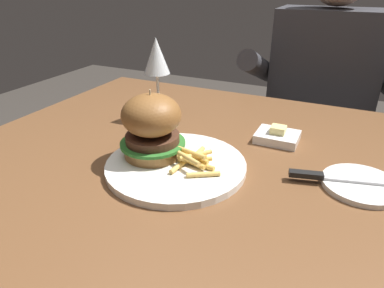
% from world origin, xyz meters
% --- Properties ---
extents(dining_table, '(1.18, 0.86, 0.74)m').
position_xyz_m(dining_table, '(0.00, 0.00, 0.65)').
color(dining_table, brown).
rests_on(dining_table, ground).
extents(main_plate, '(0.27, 0.27, 0.01)m').
position_xyz_m(main_plate, '(-0.10, -0.08, 0.75)').
color(main_plate, white).
rests_on(main_plate, dining_table).
extents(burger_sandwich, '(0.13, 0.13, 0.13)m').
position_xyz_m(burger_sandwich, '(-0.15, -0.07, 0.82)').
color(burger_sandwich, '#9E6B38').
rests_on(burger_sandwich, main_plate).
extents(fries_pile, '(0.11, 0.10, 0.03)m').
position_xyz_m(fries_pile, '(-0.06, -0.08, 0.77)').
color(fries_pile, '#EABC5B').
rests_on(fries_pile, main_plate).
extents(wine_glass, '(0.07, 0.07, 0.21)m').
position_xyz_m(wine_glass, '(-0.26, 0.14, 0.89)').
color(wine_glass, silver).
rests_on(wine_glass, dining_table).
extents(bread_plate, '(0.14, 0.14, 0.01)m').
position_xyz_m(bread_plate, '(0.23, 0.01, 0.74)').
color(bread_plate, white).
rests_on(bread_plate, dining_table).
extents(table_knife, '(0.19, 0.06, 0.01)m').
position_xyz_m(table_knife, '(0.18, -0.01, 0.75)').
color(table_knife, silver).
rests_on(table_knife, bread_plate).
extents(butter_dish, '(0.09, 0.08, 0.04)m').
position_xyz_m(butter_dish, '(0.05, 0.13, 0.75)').
color(butter_dish, white).
rests_on(butter_dish, dining_table).
extents(diner_person, '(0.51, 0.36, 1.18)m').
position_xyz_m(diner_person, '(0.09, 0.71, 0.56)').
color(diner_person, '#282833').
rests_on(diner_person, ground).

